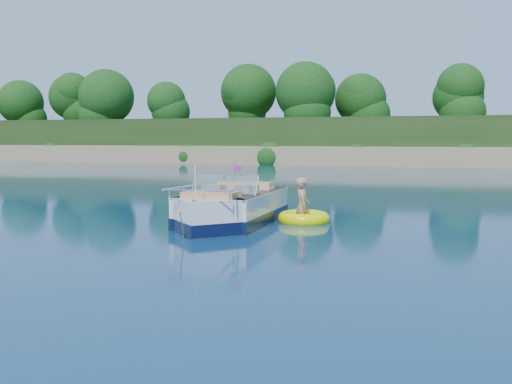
{
  "coord_description": "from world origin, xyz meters",
  "views": [
    {
      "loc": [
        4.93,
        -11.01,
        2.24
      ],
      "look_at": [
        0.7,
        2.89,
        0.85
      ],
      "focal_mm": 40.0,
      "sensor_mm": 36.0,
      "label": 1
    }
  ],
  "objects": [
    {
      "name": "tow_tube",
      "position": [
        1.76,
        3.77,
        0.09
      ],
      "size": [
        1.81,
        1.81,
        0.37
      ],
      "rotation": [
        0.0,
        0.0,
        0.39
      ],
      "color": "#FCFF00",
      "rests_on": "ground"
    },
    {
      "name": "treeline",
      "position": [
        0.04,
        41.01,
        5.55
      ],
      "size": [
        150.0,
        7.12,
        8.19
      ],
      "color": "#331E11",
      "rests_on": "ground"
    },
    {
      "name": "motorboat",
      "position": [
        -0.01,
        2.79,
        0.36
      ],
      "size": [
        2.06,
        5.59,
        1.86
      ],
      "rotation": [
        0.0,
        0.0,
        -0.02
      ],
      "color": "white",
      "rests_on": "ground"
    },
    {
      "name": "boy",
      "position": [
        1.73,
        3.72,
        0.0
      ],
      "size": [
        0.58,
        0.9,
        1.63
      ],
      "primitive_type": "imported",
      "rotation": [
        0.0,
        -0.17,
        1.85
      ],
      "color": "tan",
      "rests_on": "ground"
    },
    {
      "name": "shoreline",
      "position": [
        0.0,
        63.77,
        0.98
      ],
      "size": [
        170.0,
        59.0,
        6.0
      ],
      "color": "#947F56",
      "rests_on": "ground"
    },
    {
      "name": "ground",
      "position": [
        0.0,
        0.0,
        0.0
      ],
      "size": [
        160.0,
        160.0,
        0.0
      ],
      "primitive_type": "plane",
      "color": "#092140",
      "rests_on": "ground"
    }
  ]
}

